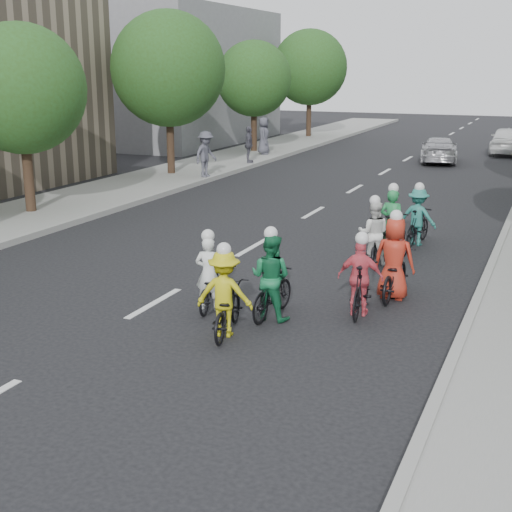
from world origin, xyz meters
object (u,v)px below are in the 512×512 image
Objects in this scene: cyclist_0 at (210,283)px; cyclist_4 at (394,268)px; follow_car_lead at (439,150)px; cyclist_7 at (418,221)px; cyclist_5 at (392,230)px; spectator_1 at (249,145)px; cyclist_1 at (271,284)px; spectator_0 at (206,154)px; spectator_2 at (264,136)px; follow_car_trail at (508,140)px; cyclist_6 at (374,239)px; cyclist_2 at (226,301)px; cyclist_3 at (361,284)px.

cyclist_0 is 0.89× the size of cyclist_4.
cyclist_7 is at bearing 88.31° from follow_car_lead.
spectator_1 reaches higher than cyclist_5.
cyclist_5 is at bearing -96.42° from cyclist_1.
spectator_0 reaches higher than cyclist_7.
follow_car_lead is 8.92m from spectator_2.
cyclist_0 reaches higher than follow_car_trail.
follow_car_trail is at bearing -24.48° from spectator_0.
cyclist_5 reaches higher than follow_car_lead.
spectator_0 reaches higher than cyclist_0.
cyclist_4 is 0.43× the size of follow_car_trail.
cyclist_1 is 4.63m from cyclist_6.
cyclist_6 is (2.15, 4.51, 0.08)m from cyclist_0.
spectator_2 is at bearing -80.37° from cyclist_0.
spectator_0 is 1.11× the size of spectator_1.
cyclist_5 is 13.32m from spectator_0.
cyclist_5 is (2.38, 5.43, 0.13)m from cyclist_0.
cyclist_2 is 0.97× the size of cyclist_4.
cyclist_0 is 0.92× the size of cyclist_1.
cyclist_6 is (1.25, 5.69, -0.02)m from cyclist_2.
cyclist_1 is at bearing 83.67° from follow_car_trail.
spectator_1 is (-10.47, 18.33, 0.40)m from cyclist_3.
follow_car_lead is (-2.28, 17.28, -0.04)m from cyclist_7.
follow_car_lead is (-0.84, 24.15, -0.06)m from cyclist_1.
cyclist_3 is 0.94× the size of cyclist_4.
cyclist_7 is (2.76, 6.82, 0.13)m from cyclist_0.
cyclist_2 is 0.43× the size of follow_car_lead.
spectator_2 is (-11.61, -6.37, 0.36)m from follow_car_trail.
spectator_2 reaches higher than cyclist_4.
follow_car_trail is at bearing -82.00° from spectator_2.
cyclist_6 is at bearing 85.59° from cyclist_5.
follow_car_trail reaches higher than follow_car_lead.
spectator_2 is at bearing -13.80° from spectator_1.
follow_car_trail is 2.30× the size of spectator_0.
cyclist_0 is at bearing 34.05° from cyclist_4.
spectator_2 reaches higher than spectator_1.
cyclist_4 is 1.00× the size of cyclist_5.
cyclist_2 reaches higher than cyclist_3.
cyclist_2 is 1.07× the size of cyclist_7.
spectator_1 reaches higher than cyclist_6.
cyclist_5 is at bearing -168.51° from spectator_1.
cyclist_4 is (0.36, 1.25, 0.03)m from cyclist_3.
cyclist_0 is 0.88× the size of cyclist_5.
follow_car_trail is (1.18, 24.38, 0.14)m from cyclist_6.
follow_car_trail is 13.25m from spectator_2.
cyclist_0 is at bearing 79.64° from follow_car_lead.
cyclist_0 is at bearing 81.06° from follow_car_trail.
cyclist_6 is 1.00× the size of cyclist_7.
spectator_0 is (-9.63, 9.87, 0.50)m from cyclist_6.
cyclist_0 is 7.36m from cyclist_7.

